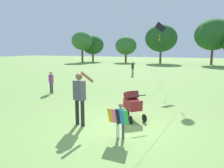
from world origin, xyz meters
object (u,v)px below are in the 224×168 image
object	(u,v)px
person_adult_flyer	(80,94)
person_sitting_far	(51,81)
person_couple_left	(133,67)
kite_orange_delta	(162,30)
stroller	(132,103)
child_with_butterfly_kite	(120,118)

from	to	relation	value
person_adult_flyer	person_sitting_far	size ratio (longest dim) A/B	1.47
person_adult_flyer	person_couple_left	world-z (taller)	person_adult_flyer
kite_orange_delta	stroller	bearing A→B (deg)	-87.08
person_sitting_far	kite_orange_delta	bearing A→B (deg)	35.56
stroller	kite_orange_delta	world-z (taller)	kite_orange_delta
child_with_butterfly_kite	person_sitting_far	xyz separation A→B (m)	(-5.83, 4.28, 0.11)
person_adult_flyer	kite_orange_delta	size ratio (longest dim) A/B	0.44
kite_orange_delta	person_sitting_far	size ratio (longest dim) A/B	3.37
child_with_butterfly_kite	person_couple_left	xyz separation A→B (m)	(-4.27, 13.96, 0.16)
child_with_butterfly_kite	person_couple_left	world-z (taller)	person_couple_left
child_with_butterfly_kite	stroller	size ratio (longest dim) A/B	0.98
kite_orange_delta	person_couple_left	size ratio (longest dim) A/B	3.15
stroller	person_couple_left	world-z (taller)	person_couple_left
stroller	person_sitting_far	distance (m)	6.16
person_sitting_far	person_couple_left	bearing A→B (deg)	80.81
kite_orange_delta	person_sitting_far	world-z (taller)	kite_orange_delta
kite_orange_delta	person_couple_left	world-z (taller)	kite_orange_delta
stroller	kite_orange_delta	bearing A→B (deg)	92.92
child_with_butterfly_kite	person_adult_flyer	distance (m)	1.73
person_adult_flyer	child_with_butterfly_kite	bearing A→B (deg)	-17.56
person_sitting_far	person_couple_left	xyz separation A→B (m)	(1.56, 9.67, 0.05)
person_adult_flyer	person_couple_left	distance (m)	13.72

